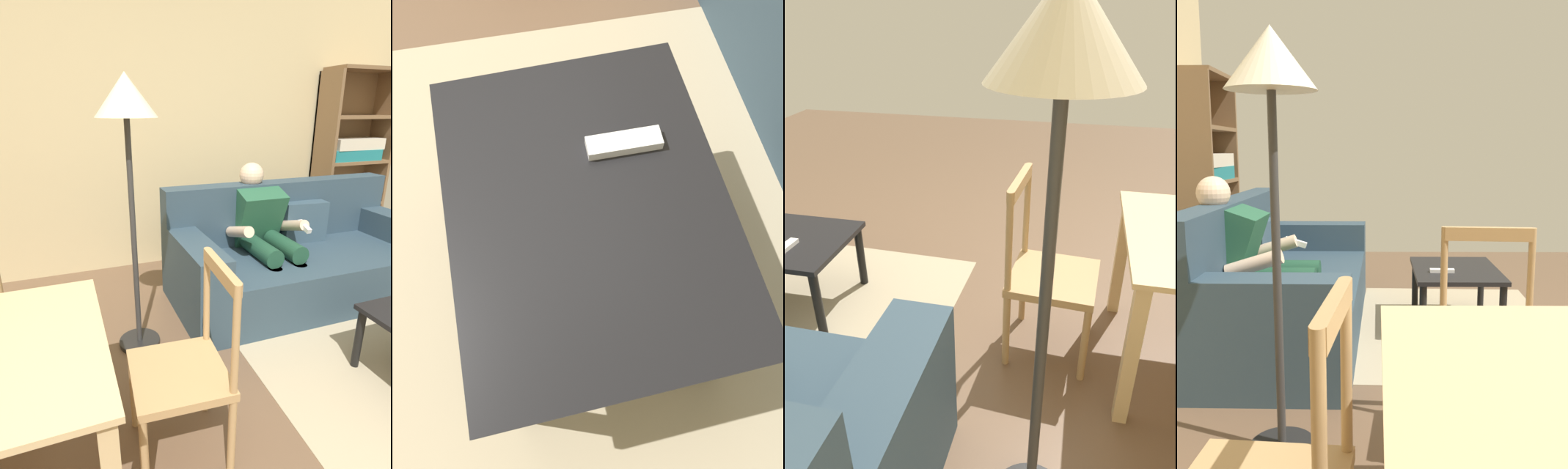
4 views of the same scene
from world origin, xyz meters
TOP-DOWN VIEW (x-y plane):
  - wall_back at (0.00, 3.03)m, footprint 6.36×0.12m
  - couch at (1.27, 1.87)m, footprint 2.20×1.00m
  - person_lounging at (0.98, 1.95)m, footprint 0.59×0.95m
  - bookshelf at (2.57, 2.78)m, footprint 0.83×0.36m
  - dining_chair_facing_couch at (-0.14, 0.71)m, footprint 0.45×0.45m
  - floor_lamp at (-0.18, 1.60)m, footprint 0.36×0.36m

SIDE VIEW (x-z plane):
  - couch at x=1.27m, z-range -0.14..0.80m
  - dining_chair_facing_couch at x=-0.14m, z-range -0.02..0.92m
  - person_lounging at x=0.98m, z-range 0.02..1.14m
  - bookshelf at x=2.57m, z-range -0.17..1.81m
  - wall_back at x=0.00m, z-range 0.00..2.74m
  - floor_lamp at x=-0.18m, z-range 0.60..2.35m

